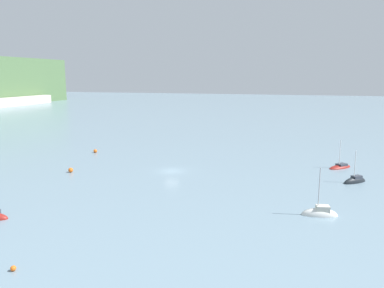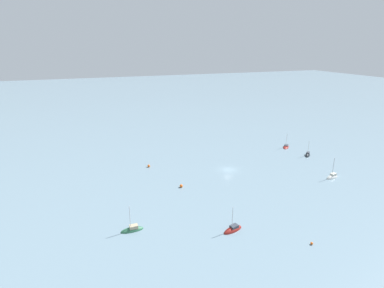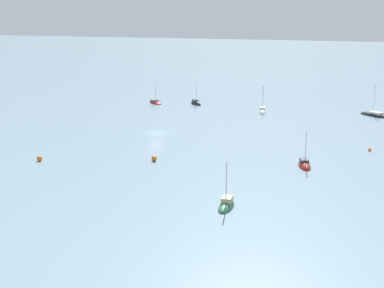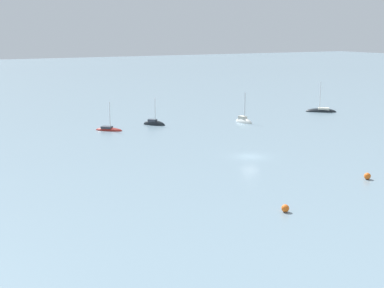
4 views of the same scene
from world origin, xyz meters
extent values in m
plane|color=slate|center=(0.00, 0.00, 0.00)|extent=(600.00, 600.00, 0.00)
ellipsoid|color=#2D6647|center=(-21.83, 33.88, 0.00)|extent=(1.73, 4.84, 1.47)
cube|color=tan|center=(-21.83, 33.50, 0.80)|extent=(1.20, 1.75, 0.80)
cylinder|color=silver|center=(-21.83, 34.13, 3.14)|extent=(0.14, 0.14, 5.47)
ellipsoid|color=black|center=(1.71, -32.23, 0.00)|extent=(4.26, 4.52, 1.89)
cube|color=#333842|center=(1.96, -32.51, 0.84)|extent=(1.90, 1.96, 0.64)
cylinder|color=silver|center=(1.55, -32.05, 3.00)|extent=(0.14, 0.14, 4.96)
ellipsoid|color=black|center=(-40.33, -29.97, 0.00)|extent=(7.08, 6.10, 1.70)
cube|color=beige|center=(-40.79, -29.62, 0.72)|extent=(3.01, 2.81, 0.51)
cylinder|color=silver|center=(-40.04, -30.18, 3.76)|extent=(0.14, 0.14, 6.59)
ellipsoid|color=white|center=(-15.99, -26.02, 0.00)|extent=(2.39, 4.81, 1.96)
cube|color=beige|center=(-15.92, -26.39, 0.94)|extent=(1.40, 1.83, 0.80)
cylinder|color=#B2B2B7|center=(-16.03, -25.80, 3.43)|extent=(0.14, 0.14, 5.78)
ellipsoid|color=maroon|center=(-29.24, 13.90, 0.00)|extent=(2.91, 5.09, 1.66)
cube|color=#333842|center=(-29.14, 13.53, 0.78)|extent=(1.61, 1.99, 0.65)
cylinder|color=silver|center=(-29.30, 14.14, 3.06)|extent=(0.14, 0.14, 5.21)
ellipsoid|color=maroon|center=(11.89, -30.71, 0.00)|extent=(5.33, 5.27, 1.15)
cube|color=#333842|center=(12.21, -31.02, 0.56)|extent=(2.38, 2.37, 0.49)
cylinder|color=silver|center=(11.70, -30.51, 2.92)|extent=(0.14, 0.14, 5.21)
sphere|color=orange|center=(-38.87, 1.53, 0.26)|extent=(0.52, 0.52, 0.52)
sphere|color=orange|center=(-6.32, 17.74, 0.43)|extent=(0.87, 0.87, 0.87)
sphere|color=orange|center=(10.96, 22.95, 0.42)|extent=(0.84, 0.84, 0.84)
camera|label=1|loc=(-64.61, -23.48, 17.77)|focal=35.00mm
camera|label=2|loc=(-77.12, 40.94, 37.40)|focal=28.00mm
camera|label=3|loc=(-35.59, 93.14, 23.58)|focal=50.00mm
camera|label=4|loc=(45.10, 66.14, 19.06)|focal=50.00mm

